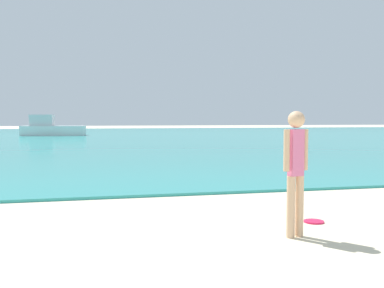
% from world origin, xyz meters
% --- Properties ---
extents(water, '(160.00, 60.00, 0.06)m').
position_xyz_m(water, '(0.00, 40.38, 0.03)').
color(water, teal).
rests_on(water, ground).
extents(person_standing, '(0.37, 0.22, 1.63)m').
position_xyz_m(person_standing, '(0.81, 7.13, 0.93)').
color(person_standing, '#DDAD84').
rests_on(person_standing, ground).
extents(frisbee, '(0.30, 0.30, 0.03)m').
position_xyz_m(frisbee, '(1.45, 7.80, 0.01)').
color(frisbee, '#E51E4C').
rests_on(frisbee, ground).
extents(boat_far, '(5.55, 2.29, 1.83)m').
position_xyz_m(boat_far, '(-5.18, 41.96, 0.69)').
color(boat_far, white).
rests_on(boat_far, water).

